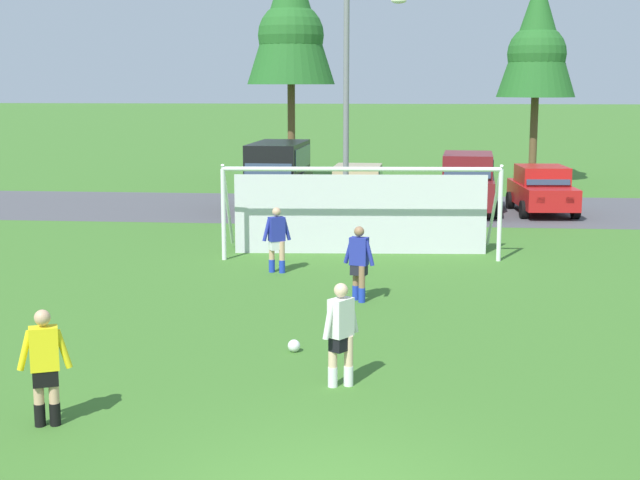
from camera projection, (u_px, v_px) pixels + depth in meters
name	position (u px, v px, depth m)	size (l,w,h in m)	color
ground_plane	(374.00, 255.00, 24.88)	(400.00, 400.00, 0.00)	#3D7028
parking_lot_strip	(384.00, 209.00, 34.10)	(52.00, 8.40, 0.01)	#4C4C51
soccer_ball	(294.00, 346.00, 15.81)	(0.22, 0.22, 0.22)	white
soccer_goal	(361.00, 208.00, 24.63)	(7.54, 2.48, 2.57)	white
referee	(45.00, 368.00, 12.27)	(0.74, 0.37, 1.64)	tan
player_midfield_center	(277.00, 240.00, 22.38)	(0.71, 0.40, 1.64)	tan
player_defender_far	(359.00, 264.00, 19.41)	(0.70, 0.37, 1.64)	#936B4C
player_winger_left	(341.00, 335.00, 13.89)	(0.55, 0.61, 1.64)	beige
parked_car_slot_far_left	(278.00, 174.00, 33.48)	(2.32, 4.86, 2.52)	black
parked_car_slot_left	(357.00, 189.00, 32.99)	(2.14, 4.26, 1.72)	tan
parked_car_slot_center_left	(467.00, 182.00, 32.92)	(2.38, 4.72, 2.16)	maroon
parked_car_slot_center	(542.00, 189.00, 32.71)	(2.27, 4.32, 1.72)	red
tree_left_edge	(291.00, 19.00, 42.48)	(4.18, 4.18, 11.15)	brown
tree_mid_left	(537.00, 40.00, 41.93)	(3.65, 3.65, 9.73)	brown
street_lamp	(352.00, 111.00, 28.26)	(2.00, 0.32, 7.35)	slate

